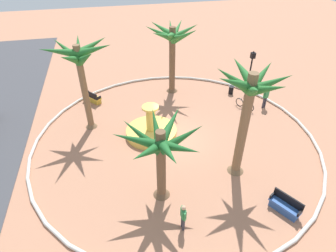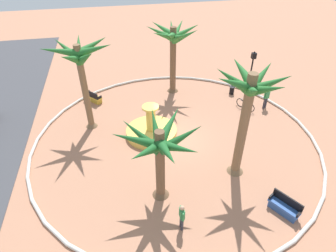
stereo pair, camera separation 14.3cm
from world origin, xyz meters
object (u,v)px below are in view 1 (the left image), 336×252
palm_tree_near_fountain (160,147)px  fountain (151,131)px  palm_tree_by_curb (80,63)px  lamppost (250,72)px  person_cyclist_photo (183,216)px  bench_east (93,98)px  trash_bin (231,90)px  person_cyclist_helmet (266,97)px  bench_west (285,207)px  palm_tree_far_side (172,41)px  palm_tree_mid_plaza (248,102)px  bicycle_red_frame (245,104)px

palm_tree_near_fountain → fountain: bearing=-4.2°
fountain → palm_tree_by_curb: 6.41m
lamppost → person_cyclist_photo: lamppost is taller
palm_tree_near_fountain → lamppost: size_ratio=1.09×
bench_east → lamppost: lamppost is taller
trash_bin → person_cyclist_helmet: (-2.73, -1.66, 0.57)m
person_cyclist_helmet → bench_east: bearing=73.6°
bench_east → bench_west: same height
palm_tree_far_side → lamppost: (-2.66, -5.78, -2.01)m
palm_tree_near_fountain → trash_bin: size_ratio=6.27×
palm_tree_far_side → bench_west: bearing=-169.1°
bench_east → person_cyclist_helmet: person_cyclist_helmet is taller
trash_bin → palm_tree_by_curb: bearing=101.4°
palm_tree_far_side → bench_east: 7.96m
palm_tree_by_curb → bench_west: (-9.81, -9.59, -4.55)m
palm_tree_near_fountain → person_cyclist_helmet: 12.32m
palm_tree_mid_plaza → bicycle_red_frame: (6.38, -3.56, -4.42)m
bicycle_red_frame → trash_bin: bearing=2.0°
palm_tree_far_side → lamppost: size_ratio=1.40×
palm_tree_by_curb → person_cyclist_photo: palm_tree_by_curb is taller
trash_bin → person_cyclist_helmet: size_ratio=0.43×
bench_west → lamppost: (11.13, -3.11, 2.10)m
palm_tree_mid_plaza → lamppost: bearing=-29.0°
bicycle_red_frame → person_cyclist_photo: bearing=141.1°
palm_tree_far_side → bench_east: palm_tree_far_side is taller
palm_tree_mid_plaza → lamppost: palm_tree_mid_plaza is taller
palm_tree_near_fountain → person_cyclist_helmet: bearing=-54.4°
palm_tree_near_fountain → bench_east: 11.93m
bench_west → person_cyclist_helmet: person_cyclist_helmet is taller
bench_east → palm_tree_far_side: bearing=-86.8°
lamppost → palm_tree_near_fountain: bearing=133.9°
palm_tree_mid_plaza → bicycle_red_frame: palm_tree_mid_plaza is taller
bench_east → bench_west: size_ratio=0.94×
trash_bin → palm_tree_mid_plaza: bearing=158.7°
palm_tree_far_side → bench_west: 14.63m
lamppost → palm_tree_mid_plaza: bearing=151.0°
fountain → bench_west: fountain is taller
palm_tree_far_side → bench_west: palm_tree_far_side is taller
palm_tree_mid_plaza → person_cyclist_helmet: size_ratio=3.88×
palm_tree_near_fountain → person_cyclist_photo: size_ratio=2.82×
person_cyclist_helmet → palm_tree_far_side: bearing=56.6°
palm_tree_far_side → person_cyclist_photo: (-13.61, 2.66, -3.55)m
bench_east → fountain: bearing=-144.3°
fountain → trash_bin: fountain is taller
palm_tree_mid_plaza → person_cyclist_helmet: palm_tree_mid_plaza is taller
trash_bin → bicycle_red_frame: bicycle_red_frame is taller
bench_east → palm_tree_mid_plaza: bearing=-140.9°
bench_west → fountain: bearing=34.9°
lamppost → bicycle_red_frame: bearing=151.9°
bicycle_red_frame → person_cyclist_photo: person_cyclist_photo is taller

